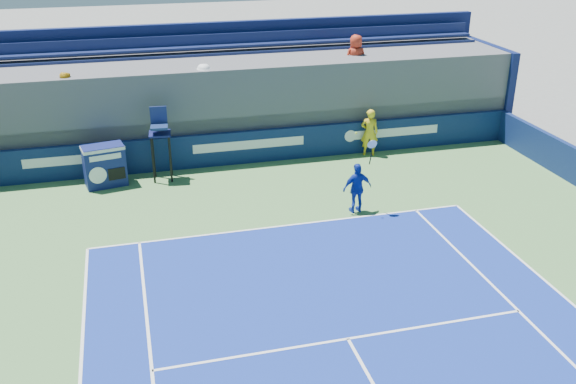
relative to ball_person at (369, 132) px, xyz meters
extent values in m
imported|color=yellow|center=(0.00, 0.00, 0.00)|extent=(0.73, 0.58, 1.76)
cube|color=white|center=(-4.44, -4.86, -0.87)|extent=(10.97, 0.07, 0.00)
cube|color=white|center=(-4.44, -10.35, -0.87)|extent=(8.23, 0.07, 0.00)
cube|color=#0C1B46|center=(-4.44, 0.35, -0.29)|extent=(20.40, 0.20, 1.20)
cube|color=white|center=(-10.44, 0.25, -0.17)|extent=(3.20, 0.01, 0.32)
cube|color=white|center=(-4.44, 0.25, -0.17)|extent=(4.00, 0.01, 0.32)
cube|color=white|center=(1.06, 0.25, -0.17)|extent=(3.60, 0.01, 0.32)
cylinder|color=white|center=(-0.64, 0.25, -0.17)|extent=(0.44, 0.01, 0.44)
cube|color=#101A53|center=(-9.41, -0.51, -0.19)|extent=(1.41, 0.94, 1.40)
cube|color=silver|center=(-9.41, -0.51, 0.44)|extent=(1.43, 0.96, 0.10)
cylinder|color=white|center=(-9.64, -0.92, -0.34)|extent=(0.55, 0.13, 0.56)
cube|color=black|center=(-9.05, -0.80, -0.39)|extent=(0.54, 0.13, 0.40)
cube|color=silver|center=(-9.35, -0.86, 0.23)|extent=(0.98, 0.20, 0.18)
cylinder|color=black|center=(-7.86, -0.70, -0.09)|extent=(0.08, 0.08, 1.60)
cylinder|color=black|center=(-7.30, -0.75, -0.09)|extent=(0.08, 0.08, 1.60)
cylinder|color=black|center=(-7.81, -0.15, -0.09)|extent=(0.08, 0.08, 1.60)
cylinder|color=black|center=(-7.25, -0.19, -0.09)|extent=(0.08, 0.08, 1.60)
cube|color=#0E1348|center=(-7.56, -0.45, 0.74)|extent=(0.76, 0.76, 0.06)
cube|color=navy|center=(-7.56, -0.55, 0.99)|extent=(0.59, 0.49, 0.08)
cube|color=#151E4F|center=(-7.53, -0.19, 1.29)|extent=(0.55, 0.11, 0.60)
imported|color=#142EA3|center=(-2.11, -4.47, -0.11)|extent=(0.93, 0.45, 1.55)
cylinder|color=black|center=(-1.76, -4.52, 0.81)|extent=(0.03, 0.15, 0.39)
torus|color=silver|center=(-1.76, -4.59, 1.29)|extent=(0.29, 0.12, 0.29)
cylinder|color=white|center=(-1.76, -4.59, 1.29)|extent=(0.25, 0.08, 0.24)
sphere|color=#D2EA34|center=(-2.26, -4.57, 1.66)|extent=(0.07, 0.07, 0.07)
cube|color=#535358|center=(-4.44, 2.25, 0.80)|extent=(20.40, 3.60, 3.38)
cube|color=#535358|center=(-4.44, 0.90, 0.58)|extent=(20.40, 0.90, 0.55)
cube|color=#131D4A|center=(-4.44, 0.80, 1.06)|extent=(20.00, 0.45, 0.08)
cube|color=#131D4A|center=(-4.44, 1.05, 1.26)|extent=(20.00, 0.06, 0.45)
cube|color=#535358|center=(-4.44, 1.80, 1.13)|extent=(20.40, 0.90, 0.55)
cube|color=#131D4A|center=(-4.44, 1.70, 1.61)|extent=(20.00, 0.45, 0.08)
cube|color=#131D4A|center=(-4.44, 1.95, 1.81)|extent=(20.00, 0.06, 0.45)
cube|color=#535358|center=(-4.44, 2.70, 1.68)|extent=(20.40, 0.90, 0.55)
cube|color=#131D4A|center=(-4.44, 2.60, 2.16)|extent=(20.00, 0.45, 0.08)
cube|color=#131D4A|center=(-4.44, 2.85, 2.36)|extent=(20.00, 0.06, 0.45)
cube|color=#535358|center=(-4.44, 3.60, 2.23)|extent=(20.40, 0.90, 0.55)
cube|color=#131D4A|center=(-4.44, 3.50, 2.71)|extent=(20.00, 0.45, 0.08)
cube|color=#131D4A|center=(-4.44, 3.75, 2.91)|extent=(20.00, 0.06, 0.45)
cube|color=#0C1647|center=(-4.44, 4.20, 1.31)|extent=(20.80, 0.30, 4.40)
cube|color=#0C1647|center=(5.91, 2.25, 0.81)|extent=(0.30, 3.90, 3.40)
imported|color=gold|center=(-10.41, 0.85, 1.77)|extent=(0.92, 0.75, 1.77)
imported|color=white|center=(-5.84, 0.85, 1.77)|extent=(1.21, 0.78, 1.78)
imported|color=#A92C18|center=(-0.01, 1.75, 2.33)|extent=(0.91, 0.62, 1.80)
camera|label=1|loc=(-8.49, -20.88, 7.54)|focal=40.00mm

